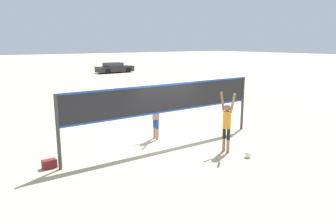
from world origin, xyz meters
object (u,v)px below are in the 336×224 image
object	(u,v)px
player_spiker	(227,121)
volleyball	(248,154)
volleyball_net	(168,102)
gear_bag	(49,164)
parked_car_near	(115,68)
player_blocker	(156,114)

from	to	relation	value
player_spiker	volleyball	distance (m)	1.32
player_spiker	volleyball_net	bearing A→B (deg)	33.41
volleyball	gear_bag	world-z (taller)	gear_bag
volleyball	parked_car_near	xyz separation A→B (m)	(10.69, 30.80, 0.48)
volleyball_net	player_spiker	xyz separation A→B (m)	(1.19, -1.80, -0.53)
player_spiker	player_blocker	xyz separation A→B (m)	(-1.09, 2.76, -0.08)
player_spiker	player_blocker	bearing A→B (deg)	21.50
player_blocker	parked_car_near	world-z (taller)	player_blocker
volleyball_net	player_spiker	distance (m)	2.23
player_blocker	gear_bag	xyz separation A→B (m)	(-4.37, -0.66, -0.89)
player_blocker	parked_car_near	distance (m)	29.71
player_blocker	volleyball	size ratio (longest dim) A/B	8.98
player_blocker	player_spiker	bearing A→B (deg)	21.50
gear_bag	parked_car_near	size ratio (longest dim) A/B	0.08
player_spiker	parked_car_near	world-z (taller)	player_spiker
volleyball_net	volleyball	xyz separation A→B (m)	(1.37, -2.65, -1.53)
player_spiker	volleyball	bearing A→B (deg)	-168.04
player_blocker	gear_bag	distance (m)	4.50
player_spiker	player_blocker	world-z (taller)	player_spiker
volleyball_net	parked_car_near	world-z (taller)	volleyball_net
volleyball	parked_car_near	distance (m)	32.60
parked_car_near	volleyball	bearing A→B (deg)	-113.73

